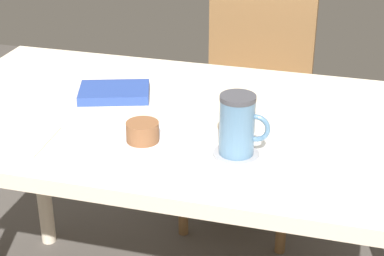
# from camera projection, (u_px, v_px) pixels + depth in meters

# --- Properties ---
(dining_table) EXTENTS (1.31, 0.74, 0.71)m
(dining_table) POSITION_uv_depth(u_px,v_px,m) (185.00, 144.00, 1.60)
(dining_table) COLOR beige
(dining_table) RESTS_ON ground_plane
(wooden_chair) EXTENTS (0.44, 0.44, 0.93)m
(wooden_chair) POSITION_uv_depth(u_px,v_px,m) (253.00, 83.00, 2.28)
(wooden_chair) COLOR brown
(wooden_chair) RESTS_ON ground_plane
(placemat) EXTENTS (0.45, 0.28, 0.00)m
(placemat) POSITION_uv_depth(u_px,v_px,m) (187.00, 156.00, 1.38)
(placemat) COLOR white
(placemat) RESTS_ON dining_table
(pastry_plate) EXTENTS (0.15, 0.15, 0.01)m
(pastry_plate) POSITION_uv_depth(u_px,v_px,m) (143.00, 143.00, 1.41)
(pastry_plate) COLOR white
(pastry_plate) RESTS_ON placemat
(pastry) EXTENTS (0.07, 0.07, 0.04)m
(pastry) POSITION_uv_depth(u_px,v_px,m) (143.00, 132.00, 1.40)
(pastry) COLOR brown
(pastry) RESTS_ON pastry_plate
(coffee_coaster) EXTENTS (0.10, 0.10, 0.00)m
(coffee_coaster) POSITION_uv_depth(u_px,v_px,m) (236.00, 154.00, 1.38)
(coffee_coaster) COLOR #99999E
(coffee_coaster) RESTS_ON placemat
(coffee_mug) EXTENTS (0.11, 0.08, 0.13)m
(coffee_mug) POSITION_uv_depth(u_px,v_px,m) (238.00, 125.00, 1.35)
(coffee_mug) COLOR slate
(coffee_mug) RESTS_ON coffee_coaster
(paper_napkin) EXTENTS (0.16, 0.16, 0.00)m
(paper_napkin) POSITION_uv_depth(u_px,v_px,m) (17.00, 139.00, 1.45)
(paper_napkin) COLOR silver
(paper_napkin) RESTS_ON dining_table
(small_book) EXTENTS (0.21, 0.17, 0.02)m
(small_book) POSITION_uv_depth(u_px,v_px,m) (114.00, 92.00, 1.67)
(small_book) COLOR navy
(small_book) RESTS_ON dining_table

